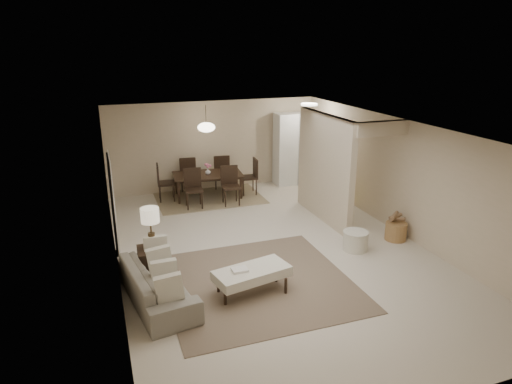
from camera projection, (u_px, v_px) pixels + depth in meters
name	position (u px, v px, depth m)	size (l,w,h in m)	color
floor	(271.00, 250.00, 9.29)	(9.00, 9.00, 0.00)	beige
ceiling	(273.00, 128.00, 8.51)	(9.00, 9.00, 0.00)	white
back_wall	(214.00, 145.00, 12.93)	(6.00, 6.00, 0.00)	#C2B292
left_wall	(112.00, 210.00, 7.95)	(9.00, 9.00, 0.00)	#C2B292
right_wall	(401.00, 177.00, 9.85)	(9.00, 9.00, 0.00)	#C2B292
partition	(324.00, 168.00, 10.59)	(0.15, 2.50, 2.50)	#C2B292
doorway	(113.00, 210.00, 8.57)	(0.04, 0.90, 2.04)	black
pantry_cabinet	(295.00, 149.00, 13.43)	(1.20, 0.55, 2.10)	white
flush_light	(309.00, 104.00, 12.12)	(0.44, 0.44, 0.05)	white
living_rug	(257.00, 282.00, 8.03)	(3.20, 3.20, 0.01)	brown
sofa	(157.00, 284.00, 7.39)	(0.81, 2.08, 0.61)	gray
ottoman_bench	(252.00, 274.00, 7.58)	(1.36, 0.83, 0.45)	beige
side_table	(154.00, 263.00, 8.10)	(0.52, 0.52, 0.58)	black
table_lamp	(150.00, 219.00, 7.84)	(0.32, 0.32, 0.76)	#48361E
round_pouf	(355.00, 241.00, 9.24)	(0.51, 0.51, 0.40)	beige
wicker_basket	(396.00, 231.00, 9.73)	(0.45, 0.45, 0.38)	olive
dining_rug	(209.00, 197.00, 12.48)	(2.80, 2.10, 0.01)	#80714F
dining_table	(208.00, 186.00, 12.38)	(1.84, 1.03, 0.65)	black
dining_chairs	(208.00, 179.00, 12.32)	(2.71, 2.06, 1.00)	black
vase	(208.00, 171.00, 12.25)	(0.15, 0.15, 0.15)	white
yellow_mat	(330.00, 207.00, 11.69)	(0.96, 0.59, 0.01)	yellow
pendant_light	(206.00, 127.00, 11.88)	(0.46, 0.46, 0.71)	#48361E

